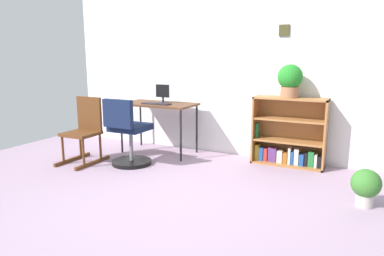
# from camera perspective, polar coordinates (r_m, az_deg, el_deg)

# --- Properties ---
(ground_plane) EXTENTS (6.24, 6.24, 0.00)m
(ground_plane) POSITION_cam_1_polar(r_m,az_deg,el_deg) (3.50, -7.62, -12.22)
(ground_plane) COLOR #9F859D
(wall_back) EXTENTS (5.20, 0.12, 2.48)m
(wall_back) POSITION_cam_1_polar(r_m,az_deg,el_deg) (5.13, 5.74, 9.59)
(wall_back) COLOR white
(wall_back) RESTS_ON ground_plane
(desk) EXTENTS (1.08, 0.58, 0.74)m
(desk) POSITION_cam_1_polar(r_m,az_deg,el_deg) (5.16, -5.43, 3.38)
(desk) COLOR #57341F
(desk) RESTS_ON ground_plane
(monitor) EXTENTS (0.22, 0.15, 0.27)m
(monitor) POSITION_cam_1_polar(r_m,az_deg,el_deg) (5.15, -4.77, 5.54)
(monitor) COLOR #262628
(monitor) RESTS_ON desk
(keyboard) EXTENTS (0.42, 0.14, 0.02)m
(keyboard) POSITION_cam_1_polar(r_m,az_deg,el_deg) (5.02, -5.81, 3.95)
(keyboard) COLOR #292129
(keyboard) RESTS_ON desk
(office_chair) EXTENTS (0.52, 0.55, 0.89)m
(office_chair) POSITION_cam_1_polar(r_m,az_deg,el_deg) (4.63, -10.35, -1.36)
(office_chair) COLOR black
(office_chair) RESTS_ON ground_plane
(rocking_chair) EXTENTS (0.42, 0.64, 0.87)m
(rocking_chair) POSITION_cam_1_polar(r_m,az_deg,el_deg) (4.94, -16.99, -0.22)
(rocking_chair) COLOR #593116
(rocking_chair) RESTS_ON ground_plane
(bookshelf_low) EXTENTS (0.93, 0.30, 0.89)m
(bookshelf_low) POSITION_cam_1_polar(r_m,az_deg,el_deg) (4.79, 15.41, -1.28)
(bookshelf_low) COLOR #A26A39
(bookshelf_low) RESTS_ON ground_plane
(potted_plant_on_shelf) EXTENTS (0.31, 0.31, 0.42)m
(potted_plant_on_shelf) POSITION_cam_1_polar(r_m,az_deg,el_deg) (4.64, 15.61, 7.57)
(potted_plant_on_shelf) COLOR #9E6642
(potted_plant_on_shelf) RESTS_ON bookshelf_low
(potted_plant_floor) EXTENTS (0.27, 0.27, 0.37)m
(potted_plant_floor) POSITION_cam_1_polar(r_m,az_deg,el_deg) (3.75, 26.35, -8.36)
(potted_plant_floor) COLOR #B7B2A8
(potted_plant_floor) RESTS_ON ground_plane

